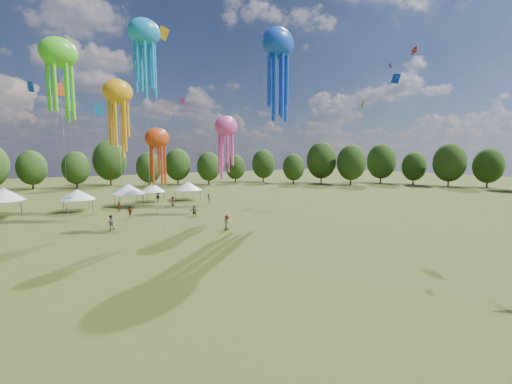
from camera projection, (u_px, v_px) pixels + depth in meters
ground at (415, 330)px, 17.99m from camera, size 300.00×300.00×0.00m
spectator_near at (111, 223)px, 41.51m from camera, size 0.96×0.77×1.86m
spectators_far at (177, 205)px, 56.11m from camera, size 17.58×29.65×1.86m
festival_tents at (110, 190)px, 59.59m from camera, size 35.90×9.30×4.35m
show_kites at (194, 75)px, 50.98m from camera, size 37.28×16.65×30.49m
small_kites at (126, 18)px, 49.34m from camera, size 77.20×59.11×43.74m
treeline at (102, 168)px, 66.22m from camera, size 201.57×95.24×13.43m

